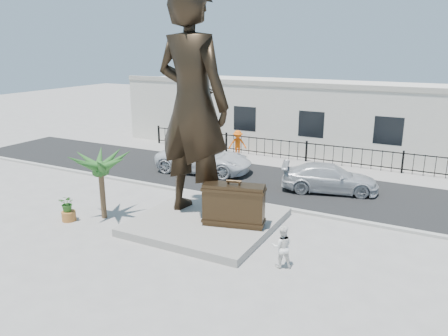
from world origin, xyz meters
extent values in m
plane|color=#9E9991|center=(0.00, 0.00, 0.00)|extent=(100.00, 100.00, 0.00)
cube|color=black|center=(0.00, 8.00, 0.01)|extent=(40.00, 7.00, 0.01)
cube|color=#A5A399|center=(0.00, 4.50, 0.06)|extent=(40.00, 0.25, 0.12)
cube|color=#9E9991|center=(0.00, 12.00, 0.01)|extent=(40.00, 2.50, 0.02)
cube|color=gray|center=(-0.50, 1.50, 0.15)|extent=(5.20, 5.20, 0.30)
cube|color=black|center=(0.00, 12.80, 0.60)|extent=(22.00, 0.10, 1.20)
cube|color=silver|center=(0.00, 17.00, 2.20)|extent=(28.00, 7.00, 4.40)
imported|color=black|center=(-1.31, 1.89, 4.69)|extent=(3.44, 2.49, 8.79)
cube|color=#322415|center=(0.74, 1.39, 1.11)|extent=(2.39, 1.26, 1.61)
imported|color=white|center=(3.31, -0.32, 0.71)|extent=(0.85, 0.79, 1.41)
imported|color=silver|center=(-4.40, 7.98, 0.75)|extent=(5.61, 3.14, 1.48)
imported|color=#B5B7BA|center=(2.71, 7.86, 0.68)|extent=(4.92, 3.05, 1.33)
imported|color=#FA620D|center=(-4.14, 11.72, 0.89)|extent=(1.29, 1.07, 1.73)
cylinder|color=#A8662C|center=(-5.71, -0.72, 0.20)|extent=(0.56, 0.56, 0.40)
imported|color=#295C1D|center=(-5.71, -0.72, 0.75)|extent=(0.78, 0.73, 0.70)
camera|label=1|loc=(7.58, -12.42, 6.92)|focal=35.00mm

